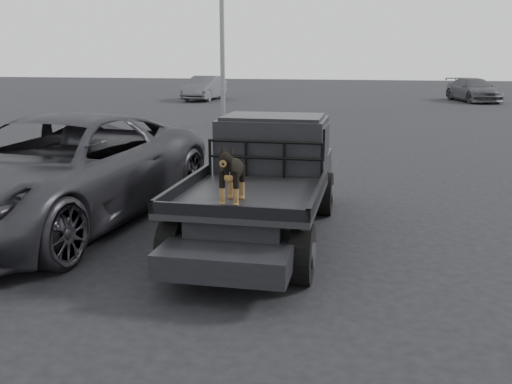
% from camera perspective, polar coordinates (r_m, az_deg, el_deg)
% --- Properties ---
extents(ground, '(120.00, 120.00, 0.00)m').
position_cam_1_polar(ground, '(7.17, 1.85, -9.14)').
color(ground, black).
rests_on(ground, ground).
extents(flatbed_ute, '(2.00, 5.40, 0.92)m').
position_cam_1_polar(flatbed_ute, '(8.77, 0.63, -1.69)').
color(flatbed_ute, black).
rests_on(flatbed_ute, ground).
extents(ute_cab, '(1.72, 1.30, 0.88)m').
position_cam_1_polar(ute_cab, '(9.50, 1.75, 5.04)').
color(ute_cab, black).
rests_on(ute_cab, flatbed_ute).
extents(headache_rack, '(1.80, 0.08, 0.55)m').
position_cam_1_polar(headache_rack, '(8.80, 0.89, 3.27)').
color(headache_rack, black).
rests_on(headache_rack, flatbed_ute).
extents(dog, '(0.32, 0.60, 0.74)m').
position_cam_1_polar(dog, '(7.26, -2.37, 1.81)').
color(dog, black).
rests_on(dog, flatbed_ute).
extents(parked_suv, '(3.58, 6.71, 1.79)m').
position_cam_1_polar(parked_suv, '(9.98, -19.24, 2.00)').
color(parked_suv, '#2D2C32').
rests_on(parked_suv, ground).
extents(distant_car_a, '(1.76, 4.56, 1.48)m').
position_cam_1_polar(distant_car_a, '(36.27, -5.16, 10.32)').
color(distant_car_a, '#48494D').
rests_on(distant_car_a, ground).
extents(distant_car_b, '(3.20, 5.13, 1.39)m').
position_cam_1_polar(distant_car_b, '(37.33, 20.92, 9.52)').
color(distant_car_b, '#424247').
rests_on(distant_car_b, ground).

